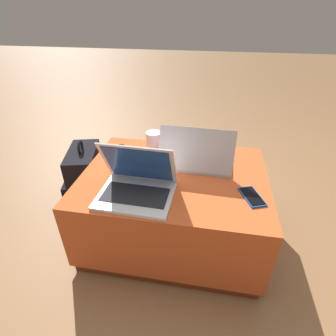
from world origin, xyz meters
name	(u,v)px	position (x,y,z in m)	size (l,w,h in m)	color
ground_plane	(173,233)	(0.00, 0.00, 0.00)	(14.00, 14.00, 0.00)	olive
ottoman	(174,205)	(0.00, 0.00, 0.21)	(0.92, 0.71, 0.42)	maroon
laptop_near	(137,184)	(-0.14, -0.19, 0.47)	(0.33, 0.27, 0.25)	silver
laptop_far	(196,158)	(0.10, 0.10, 0.46)	(0.38, 0.24, 0.23)	#B7B7BC
cell_phone	(252,197)	(0.37, -0.13, 0.42)	(0.12, 0.16, 0.01)	#1E4C9E
backpack	(85,180)	(-0.60, 0.17, 0.19)	(0.28, 0.35, 0.47)	black
wrist_brace	(127,157)	(-0.27, 0.07, 0.45)	(0.17, 0.18, 0.07)	black
coffee_mug	(155,140)	(-0.16, 0.26, 0.46)	(0.13, 0.09, 0.10)	white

